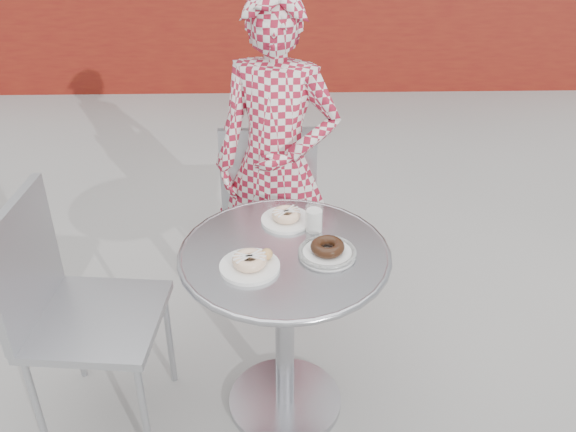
{
  "coord_description": "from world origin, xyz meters",
  "views": [
    {
      "loc": [
        -0.03,
        -1.83,
        2.06
      ],
      "look_at": [
        0.01,
        0.15,
        0.84
      ],
      "focal_mm": 40.0,
      "sensor_mm": 36.0,
      "label": 1
    }
  ],
  "objects_px": {
    "bistro_table": "(285,294)",
    "chair_left": "(101,359)",
    "plate_near": "(251,263)",
    "seated_person": "(277,165)",
    "plate_far": "(286,217)",
    "plate_checker": "(327,251)",
    "milk_cup": "(314,219)",
    "chair_far": "(269,228)"
  },
  "relations": [
    {
      "from": "bistro_table",
      "to": "chair_left",
      "type": "height_order",
      "value": "chair_left"
    },
    {
      "from": "chair_left",
      "to": "plate_near",
      "type": "xyz_separation_m",
      "value": [
        0.59,
        -0.06,
        0.49
      ]
    },
    {
      "from": "chair_left",
      "to": "seated_person",
      "type": "height_order",
      "value": "seated_person"
    },
    {
      "from": "plate_far",
      "to": "plate_near",
      "type": "distance_m",
      "value": 0.32
    },
    {
      "from": "plate_checker",
      "to": "milk_cup",
      "type": "relative_size",
      "value": 2.0
    },
    {
      "from": "plate_checker",
      "to": "chair_far",
      "type": "bearing_deg",
      "value": 102.93
    },
    {
      "from": "chair_left",
      "to": "plate_near",
      "type": "relative_size",
      "value": 4.73
    },
    {
      "from": "chair_left",
      "to": "plate_far",
      "type": "relative_size",
      "value": 5.14
    },
    {
      "from": "chair_left",
      "to": "seated_person",
      "type": "bearing_deg",
      "value": -39.09
    },
    {
      "from": "bistro_table",
      "to": "chair_left",
      "type": "bearing_deg",
      "value": -177.24
    },
    {
      "from": "plate_near",
      "to": "chair_left",
      "type": "bearing_deg",
      "value": 174.41
    },
    {
      "from": "seated_person",
      "to": "chair_far",
      "type": "bearing_deg",
      "value": 115.12
    },
    {
      "from": "chair_far",
      "to": "plate_checker",
      "type": "relative_size",
      "value": 4.45
    },
    {
      "from": "chair_far",
      "to": "seated_person",
      "type": "height_order",
      "value": "seated_person"
    },
    {
      "from": "chair_left",
      "to": "plate_far",
      "type": "bearing_deg",
      "value": -66.48
    },
    {
      "from": "seated_person",
      "to": "plate_far",
      "type": "height_order",
      "value": "seated_person"
    },
    {
      "from": "bistro_table",
      "to": "plate_checker",
      "type": "relative_size",
      "value": 3.71
    },
    {
      "from": "bistro_table",
      "to": "plate_far",
      "type": "xyz_separation_m",
      "value": [
        0.01,
        0.2,
        0.21
      ]
    },
    {
      "from": "bistro_table",
      "to": "chair_left",
      "type": "xyz_separation_m",
      "value": [
        -0.71,
        -0.03,
        -0.28
      ]
    },
    {
      "from": "plate_near",
      "to": "seated_person",
      "type": "bearing_deg",
      "value": 82.88
    },
    {
      "from": "plate_far",
      "to": "plate_checker",
      "type": "relative_size",
      "value": 0.92
    },
    {
      "from": "chair_left",
      "to": "plate_near",
      "type": "height_order",
      "value": "chair_left"
    },
    {
      "from": "plate_checker",
      "to": "milk_cup",
      "type": "height_order",
      "value": "milk_cup"
    },
    {
      "from": "seated_person",
      "to": "milk_cup",
      "type": "height_order",
      "value": "seated_person"
    },
    {
      "from": "chair_far",
      "to": "seated_person",
      "type": "xyz_separation_m",
      "value": [
        0.04,
        -0.24,
        0.48
      ]
    },
    {
      "from": "chair_left",
      "to": "milk_cup",
      "type": "distance_m",
      "value": 0.98
    },
    {
      "from": "bistro_table",
      "to": "seated_person",
      "type": "height_order",
      "value": "seated_person"
    },
    {
      "from": "seated_person",
      "to": "plate_far",
      "type": "xyz_separation_m",
      "value": [
        0.03,
        -0.46,
        0.02
      ]
    },
    {
      "from": "plate_near",
      "to": "plate_checker",
      "type": "xyz_separation_m",
      "value": [
        0.27,
        0.07,
        -0.0
      ]
    },
    {
      "from": "plate_near",
      "to": "plate_checker",
      "type": "distance_m",
      "value": 0.28
    },
    {
      "from": "bistro_table",
      "to": "plate_checker",
      "type": "distance_m",
      "value": 0.25
    },
    {
      "from": "chair_left",
      "to": "milk_cup",
      "type": "relative_size",
      "value": 9.47
    },
    {
      "from": "bistro_table",
      "to": "chair_left",
      "type": "relative_size",
      "value": 0.78
    },
    {
      "from": "bistro_table",
      "to": "plate_checker",
      "type": "bearing_deg",
      "value": -7.54
    },
    {
      "from": "seated_person",
      "to": "plate_near",
      "type": "distance_m",
      "value": 0.76
    },
    {
      "from": "chair_left",
      "to": "milk_cup",
      "type": "xyz_separation_m",
      "value": [
        0.82,
        0.17,
        0.51
      ]
    },
    {
      "from": "milk_cup",
      "to": "plate_checker",
      "type": "bearing_deg",
      "value": -76.59
    },
    {
      "from": "plate_far",
      "to": "plate_near",
      "type": "xyz_separation_m",
      "value": [
        -0.13,
        -0.29,
        0.0
      ]
    },
    {
      "from": "chair_far",
      "to": "seated_person",
      "type": "distance_m",
      "value": 0.54
    },
    {
      "from": "bistro_table",
      "to": "seated_person",
      "type": "relative_size",
      "value": 0.5
    },
    {
      "from": "chair_far",
      "to": "plate_near",
      "type": "relative_size",
      "value": 4.45
    },
    {
      "from": "chair_far",
      "to": "plate_near",
      "type": "bearing_deg",
      "value": 85.62
    }
  ]
}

